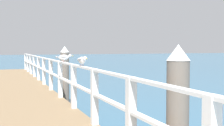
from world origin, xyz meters
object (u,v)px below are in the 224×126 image
object	(u,v)px
dock_piling_near	(177,124)
dock_piling_far	(65,76)
seagull_foreground	(82,60)
seagull_background	(64,57)

from	to	relation	value
dock_piling_near	dock_piling_far	world-z (taller)	same
seagull_foreground	dock_piling_near	bearing A→B (deg)	92.82
dock_piling_far	seagull_background	distance (m)	1.77
dock_piling_near	seagull_foreground	xyz separation A→B (m)	(-0.38, 2.96, 0.69)
seagull_foreground	seagull_background	world-z (taller)	same
dock_piling_far	seagull_background	bearing A→B (deg)	-103.22
dock_piling_near	seagull_foreground	size ratio (longest dim) A/B	4.20
dock_piling_near	seagull_foreground	bearing A→B (deg)	97.31
dock_piling_near	dock_piling_far	xyz separation A→B (m)	(0.00, 6.40, 0.00)
dock_piling_near	seagull_background	bearing A→B (deg)	94.42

